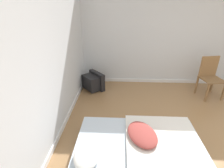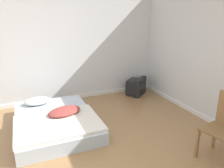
{
  "view_description": "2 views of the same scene",
  "coord_description": "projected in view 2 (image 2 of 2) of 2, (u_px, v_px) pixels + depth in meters",
  "views": [
    {
      "loc": [
        -1.9,
        1.72,
        2.1
      ],
      "look_at": [
        0.99,
        1.87,
        0.73
      ],
      "focal_mm": 28.0,
      "sensor_mm": 36.0,
      "label": 1
    },
    {
      "loc": [
        -0.47,
        -2.28,
        1.96
      ],
      "look_at": [
        1.22,
        1.71,
        0.6
      ],
      "focal_mm": 35.0,
      "sensor_mm": 36.0,
      "label": 2
    }
  ],
  "objects": [
    {
      "name": "wall_back",
      "position": [
        41.0,
        47.0,
        4.8
      ],
      "size": [
        7.87,
        0.08,
        2.6
      ],
      "color": "silver",
      "rests_on": "ground_plane"
    },
    {
      "name": "mattress_bed",
      "position": [
        55.0,
        121.0,
        3.95
      ],
      "size": [
        1.38,
        1.86,
        0.37
      ],
      "color": "silver",
      "rests_on": "ground_plane"
    },
    {
      "name": "crt_tv",
      "position": [
        136.0,
        86.0,
        5.64
      ],
      "size": [
        0.64,
        0.63,
        0.45
      ],
      "color": "black",
      "rests_on": "ground_plane"
    }
  ]
}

